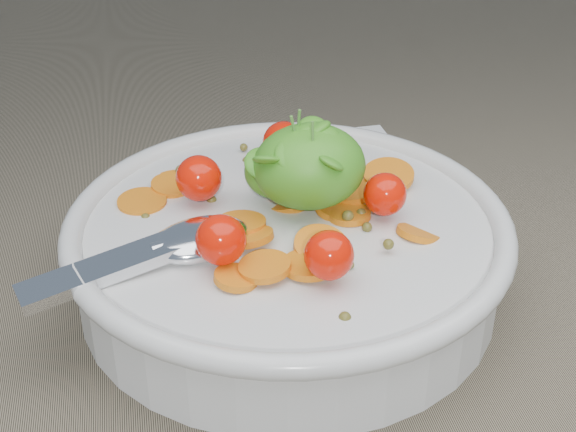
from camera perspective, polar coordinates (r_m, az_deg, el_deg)
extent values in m
plane|color=#796D56|center=(0.52, -1.29, -6.45)|extent=(6.00, 6.00, 0.00)
cylinder|color=silver|center=(0.52, 0.00, -2.88)|extent=(0.27, 0.27, 0.05)
torus|color=silver|center=(0.51, 0.00, -0.46)|extent=(0.29, 0.29, 0.01)
cylinder|color=silver|center=(0.54, 0.00, -4.90)|extent=(0.14, 0.14, 0.01)
cylinder|color=brown|center=(0.52, 0.00, -2.88)|extent=(0.25, 0.25, 0.04)
cylinder|color=orange|center=(0.50, -3.33, -0.50)|extent=(0.04, 0.04, 0.01)
cylinder|color=orange|center=(0.54, 1.04, 1.56)|extent=(0.04, 0.04, 0.02)
cylinder|color=orange|center=(0.55, 7.17, 2.91)|extent=(0.05, 0.05, 0.01)
cylinder|color=orange|center=(0.49, -8.03, -1.84)|extent=(0.03, 0.03, 0.01)
cylinder|color=orange|center=(0.53, 0.15, 0.98)|extent=(0.05, 0.05, 0.01)
cylinder|color=orange|center=(0.46, -1.67, -3.62)|extent=(0.04, 0.04, 0.01)
cylinder|color=orange|center=(0.58, -0.42, 3.69)|extent=(0.03, 0.03, 0.01)
cylinder|color=orange|center=(0.52, 4.36, 0.14)|extent=(0.04, 0.04, 0.01)
cylinder|color=orange|center=(0.56, -8.42, 2.09)|extent=(0.05, 0.05, 0.01)
cylinder|color=orange|center=(0.58, 3.44, 4.30)|extent=(0.03, 0.03, 0.01)
cylinder|color=orange|center=(0.46, -3.72, -4.41)|extent=(0.04, 0.04, 0.01)
cylinder|color=orange|center=(0.51, 9.23, -1.24)|extent=(0.03, 0.03, 0.02)
cylinder|color=orange|center=(0.52, 3.31, 0.37)|extent=(0.04, 0.04, 0.01)
cylinder|color=orange|center=(0.54, -10.34, 0.95)|extent=(0.03, 0.03, 0.01)
cylinder|color=orange|center=(0.54, 4.61, 1.70)|extent=(0.05, 0.05, 0.01)
cylinder|color=orange|center=(0.48, 2.37, -2.16)|extent=(0.05, 0.05, 0.02)
cylinder|color=orange|center=(0.48, 1.46, -2.95)|extent=(0.03, 0.03, 0.01)
cylinder|color=orange|center=(0.55, -8.26, 2.14)|extent=(0.04, 0.04, 0.01)
cylinder|color=orange|center=(0.46, 1.61, -3.45)|extent=(0.03, 0.03, 0.01)
cylinder|color=orange|center=(0.49, -2.79, -1.50)|extent=(0.04, 0.04, 0.01)
sphere|color=brown|center=(0.56, 0.41, 3.50)|extent=(0.01, 0.01, 0.01)
sphere|color=brown|center=(0.48, 7.15, -2.00)|extent=(0.01, 0.01, 0.01)
sphere|color=brown|center=(0.59, 4.14, 4.22)|extent=(0.01, 0.01, 0.01)
sphere|color=brown|center=(0.51, 4.28, -0.01)|extent=(0.01, 0.01, 0.01)
sphere|color=brown|center=(0.52, 5.23, 0.17)|extent=(0.01, 0.01, 0.01)
sphere|color=brown|center=(0.53, -10.09, -0.14)|extent=(0.01, 0.01, 0.01)
sphere|color=brown|center=(0.60, -3.17, 4.90)|extent=(0.01, 0.01, 0.01)
sphere|color=brown|center=(0.50, 5.65, -0.80)|extent=(0.01, 0.01, 0.01)
sphere|color=brown|center=(0.57, -7.62, 3.23)|extent=(0.01, 0.01, 0.01)
sphere|color=brown|center=(0.54, -5.45, 1.12)|extent=(0.01, 0.01, 0.01)
sphere|color=brown|center=(0.59, -2.98, 3.95)|extent=(0.01, 0.01, 0.01)
sphere|color=brown|center=(0.56, 0.50, 2.73)|extent=(0.01, 0.01, 0.01)
sphere|color=brown|center=(0.55, -1.74, 2.05)|extent=(0.01, 0.01, 0.01)
sphere|color=brown|center=(0.43, 4.07, -7.25)|extent=(0.01, 0.01, 0.01)
sphere|color=brown|center=(0.47, 4.41, -3.47)|extent=(0.01, 0.01, 0.01)
sphere|color=brown|center=(0.55, 6.22, 2.03)|extent=(0.01, 0.01, 0.01)
sphere|color=brown|center=(0.54, 2.02, 1.83)|extent=(0.01, 0.01, 0.01)
sphere|color=red|center=(0.51, 6.91, 1.55)|extent=(0.03, 0.03, 0.03)
sphere|color=red|center=(0.57, -0.29, 5.24)|extent=(0.03, 0.03, 0.03)
sphere|color=red|center=(0.52, -6.36, 2.69)|extent=(0.03, 0.03, 0.03)
sphere|color=red|center=(0.46, -4.79, -1.70)|extent=(0.03, 0.03, 0.03)
sphere|color=red|center=(0.45, 2.93, -2.81)|extent=(0.03, 0.03, 0.03)
ellipsoid|color=#49A024|center=(0.50, 1.52, 3.56)|extent=(0.07, 0.06, 0.05)
ellipsoid|color=#49A024|center=(0.52, -0.83, 3.19)|extent=(0.04, 0.04, 0.03)
ellipsoid|color=#49A024|center=(0.50, 2.47, 5.58)|extent=(0.02, 0.03, 0.02)
ellipsoid|color=#49A024|center=(0.50, 2.25, 5.66)|extent=(0.02, 0.02, 0.01)
ellipsoid|color=#49A024|center=(0.50, 0.42, 3.19)|extent=(0.02, 0.02, 0.02)
ellipsoid|color=#49A024|center=(0.48, -1.50, 4.02)|extent=(0.02, 0.02, 0.02)
ellipsoid|color=#49A024|center=(0.52, 2.37, 4.92)|extent=(0.04, 0.04, 0.03)
ellipsoid|color=#49A024|center=(0.49, 1.18, 5.06)|extent=(0.03, 0.03, 0.02)
ellipsoid|color=#49A024|center=(0.51, 1.86, 6.15)|extent=(0.03, 0.03, 0.02)
ellipsoid|color=#49A024|center=(0.51, 2.66, 5.03)|extent=(0.02, 0.02, 0.01)
ellipsoid|color=#49A024|center=(0.51, 0.59, 5.40)|extent=(0.03, 0.03, 0.02)
ellipsoid|color=#49A024|center=(0.50, 1.21, 5.31)|extent=(0.03, 0.03, 0.02)
ellipsoid|color=#49A024|center=(0.51, 1.34, 4.52)|extent=(0.03, 0.03, 0.02)
ellipsoid|color=#49A024|center=(0.50, 1.94, 5.43)|extent=(0.03, 0.02, 0.02)
ellipsoid|color=#49A024|center=(0.50, 1.65, 4.57)|extent=(0.03, 0.03, 0.03)
ellipsoid|color=#49A024|center=(0.48, 3.10, 3.78)|extent=(0.02, 0.02, 0.02)
ellipsoid|color=#49A024|center=(0.50, -1.80, 3.76)|extent=(0.03, 0.03, 0.02)
ellipsoid|color=#49A024|center=(0.48, 0.31, 4.34)|extent=(0.03, 0.03, 0.02)
ellipsoid|color=#49A024|center=(0.53, 2.01, 4.82)|extent=(0.03, 0.03, 0.01)
ellipsoid|color=#49A024|center=(0.50, 1.96, 6.03)|extent=(0.02, 0.03, 0.02)
ellipsoid|color=#49A024|center=(0.50, 1.83, 4.52)|extent=(0.03, 0.03, 0.01)
ellipsoid|color=#49A024|center=(0.52, 1.89, 5.74)|extent=(0.03, 0.03, 0.02)
ellipsoid|color=#49A024|center=(0.49, 2.64, 5.26)|extent=(0.03, 0.03, 0.03)
ellipsoid|color=#49A024|center=(0.50, 1.27, 6.16)|extent=(0.03, 0.03, 0.02)
ellipsoid|color=#49A024|center=(0.50, 1.72, 5.35)|extent=(0.04, 0.04, 0.02)
cylinder|color=#4C8C33|center=(0.50, 0.72, 4.78)|extent=(0.01, 0.00, 0.05)
cylinder|color=#4C8C33|center=(0.51, 0.65, 5.26)|extent=(0.00, 0.01, 0.05)
cylinder|color=#4C8C33|center=(0.49, 1.78, 4.14)|extent=(0.00, 0.01, 0.05)
ellipsoid|color=silver|center=(0.48, -6.25, -1.66)|extent=(0.07, 0.06, 0.02)
cube|color=silver|center=(0.47, -11.74, -3.29)|extent=(0.12, 0.06, 0.02)
cylinder|color=silver|center=(0.48, -8.42, -2.18)|extent=(0.03, 0.02, 0.01)
cube|color=white|center=(0.69, 2.64, 3.67)|extent=(0.14, 0.13, 0.01)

